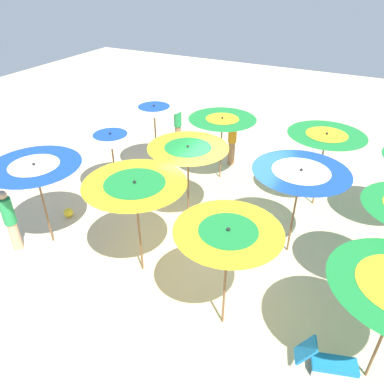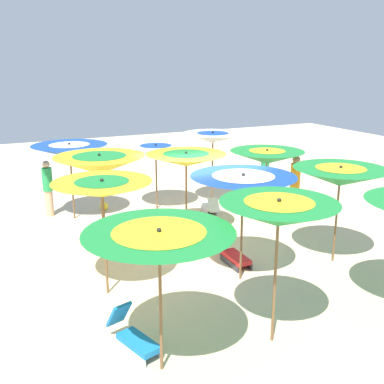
{
  "view_description": "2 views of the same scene",
  "coord_description": "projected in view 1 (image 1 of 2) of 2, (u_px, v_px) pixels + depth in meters",
  "views": [
    {
      "loc": [
        -7.37,
        -2.75,
        6.34
      ],
      "look_at": [
        0.4,
        1.22,
        0.85
      ],
      "focal_mm": 34.62,
      "sensor_mm": 36.0,
      "label": 1
    },
    {
      "loc": [
        -4.71,
        -9.54,
        4.6
      ],
      "look_at": [
        0.1,
        0.6,
        1.42
      ],
      "focal_mm": 43.24,
      "sensor_mm": 36.0,
      "label": 2
    }
  ],
  "objects": [
    {
      "name": "beach_umbrella_2",
      "position": [
        222.0,
        124.0,
        11.69
      ],
      "size": [
        2.15,
        2.15,
        2.18
      ],
      "color": "brown",
      "rests_on": "ground"
    },
    {
      "name": "beach_umbrella_6",
      "position": [
        188.0,
        153.0,
        9.52
      ],
      "size": [
        2.1,
        2.1,
        2.35
      ],
      "color": "brown",
      "rests_on": "ground"
    },
    {
      "name": "lounger_0",
      "position": [
        328.0,
        362.0,
        6.63
      ],
      "size": [
        0.67,
        1.17,
        0.71
      ],
      "rotation": [
        0.0,
        0.0,
        5.01
      ],
      "color": "silver",
      "rests_on": "ground"
    },
    {
      "name": "beachgoer_1",
      "position": [
        10.0,
        219.0,
        9.12
      ],
      "size": [
        0.3,
        0.3,
        1.74
      ],
      "rotation": [
        0.0,
        0.0,
        3.38
      ],
      "color": "#D8A87F",
      "rests_on": "ground"
    },
    {
      "name": "lounger_2",
      "position": [
        262.0,
        229.0,
        9.93
      ],
      "size": [
        0.41,
        1.22,
        0.67
      ],
      "rotation": [
        0.0,
        0.0,
        4.7
      ],
      "color": "#333338",
      "rests_on": "ground"
    },
    {
      "name": "beach_umbrella_3",
      "position": [
        154.0,
        111.0,
        11.82
      ],
      "size": [
        1.96,
        1.96,
        2.45
      ],
      "color": "brown",
      "rests_on": "ground"
    },
    {
      "name": "beachgoer_0",
      "position": [
        232.0,
        139.0,
        13.03
      ],
      "size": [
        0.3,
        0.3,
        1.87
      ],
      "rotation": [
        0.0,
        0.0,
        1.26
      ],
      "color": "#A3704C",
      "rests_on": "ground"
    },
    {
      "name": "beach_umbrella_1",
      "position": [
        325.0,
        141.0,
        10.26
      ],
      "size": [
        2.14,
        2.14,
        2.34
      ],
      "color": "brown",
      "rests_on": "ground"
    },
    {
      "name": "beach_umbrella_10",
      "position": [
        135.0,
        192.0,
        7.79
      ],
      "size": [
        2.2,
        2.2,
        2.47
      ],
      "color": "brown",
      "rests_on": "ground"
    },
    {
      "name": "lounger_1",
      "position": [
        169.0,
        178.0,
        12.26
      ],
      "size": [
        0.62,
        1.3,
        0.59
      ],
      "rotation": [
        0.0,
        0.0,
        7.61
      ],
      "color": "silver",
      "rests_on": "ground"
    },
    {
      "name": "beach_umbrella_11",
      "position": [
        36.0,
        172.0,
        8.75
      ],
      "size": [
        2.19,
        2.19,
        2.33
      ],
      "color": "brown",
      "rests_on": "ground"
    },
    {
      "name": "beach_umbrella_5",
      "position": [
        300.0,
        177.0,
        8.38
      ],
      "size": [
        2.21,
        2.21,
        2.39
      ],
      "color": "brown",
      "rests_on": "ground"
    },
    {
      "name": "beach_ball",
      "position": [
        68.0,
        213.0,
        10.71
      ],
      "size": [
        0.27,
        0.27,
        0.27
      ],
      "primitive_type": "sphere",
      "color": "yellow",
      "rests_on": "ground"
    },
    {
      "name": "beach_umbrella_7",
      "position": [
        111.0,
        139.0,
        10.75
      ],
      "size": [
        2.0,
        2.0,
        2.13
      ],
      "color": "brown",
      "rests_on": "ground"
    },
    {
      "name": "beach_umbrella_9",
      "position": [
        228.0,
        237.0,
        6.47
      ],
      "size": [
        1.94,
        1.94,
        2.44
      ],
      "color": "brown",
      "rests_on": "ground"
    },
    {
      "name": "ground",
      "position": [
        225.0,
        237.0,
        10.01
      ],
      "size": [
        37.95,
        37.95,
        0.04
      ],
      "primitive_type": "cube",
      "color": "beige"
    },
    {
      "name": "beachgoer_2",
      "position": [
        178.0,
        124.0,
        14.55
      ],
      "size": [
        0.3,
        0.3,
        1.65
      ],
      "rotation": [
        0.0,
        0.0,
        5.62
      ],
      "color": "#A3704C",
      "rests_on": "ground"
    }
  ]
}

